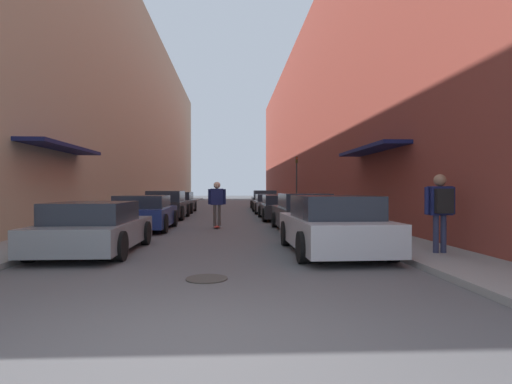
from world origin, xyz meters
The scene contains 18 objects.
ground centered at (0.00, 22.84, 0.00)m, with size 125.61×125.61×0.00m, color #515154.
curb_strip_left centered at (-4.80, 28.55, 0.06)m, with size 1.80×57.09×0.12m.
curb_strip_right centered at (4.80, 28.55, 0.06)m, with size 1.80×57.09×0.12m.
building_row_left centered at (-7.69, 28.54, 7.23)m, with size 4.90×57.09×14.46m.
building_row_right centered at (7.69, 28.54, 6.86)m, with size 4.90×57.09×13.72m.
parked_car_left_0 centered at (-2.86, 5.84, 0.58)m, with size 2.02×3.97×1.20m.
parked_car_left_1 centered at (-2.83, 11.05, 0.62)m, with size 2.05×3.92×1.27m.
parked_car_left_2 centered at (-2.90, 16.67, 0.68)m, with size 1.98×4.39×1.41m.
parked_car_left_3 centered at (-2.95, 21.84, 0.63)m, with size 1.97×4.19×1.31m.
parked_car_right_0 centered at (2.74, 5.42, 0.65)m, with size 2.05×4.12×1.35m.
parked_car_right_1 centered at (2.92, 10.32, 0.64)m, with size 1.92×4.45×1.35m.
parked_car_right_2 centered at (2.74, 15.80, 0.59)m, with size 1.90×4.55×1.20m.
parked_car_right_3 centered at (2.73, 21.19, 0.58)m, with size 1.92×4.39×1.18m.
parked_car_right_4 centered at (2.87, 26.21, 0.66)m, with size 2.01×3.99×1.40m.
skateboarder centered at (-0.18, 11.65, 1.10)m, with size 0.68×0.78×1.78m.
manhole_cover centered at (-0.05, 2.90, 0.01)m, with size 0.70×0.70×0.02m.
traffic_light centered at (5.05, 24.56, 2.39)m, with size 0.16×0.22×3.69m.
pedestrian centered at (4.89, 4.57, 1.19)m, with size 0.68×0.37×1.71m.
Camera 1 is at (0.36, -3.79, 1.51)m, focal length 28.00 mm.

